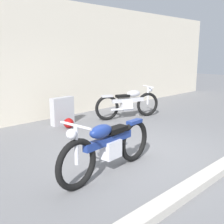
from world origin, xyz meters
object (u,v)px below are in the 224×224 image
motorcycle_blue (108,146)px  stone_marker (62,111)px  motorcycle_silver (129,103)px  helmet (69,123)px

motorcycle_blue → stone_marker: bearing=-117.7°
stone_marker → motorcycle_silver: size_ratio=0.38×
helmet → motorcycle_blue: size_ratio=0.12×
stone_marker → motorcycle_silver: (1.81, -0.76, 0.08)m
helmet → motorcycle_silver: 1.98m
helmet → motorcycle_silver: (1.93, -0.32, 0.32)m
stone_marker → helmet: bearing=-105.0°
helmet → motorcycle_silver: size_ratio=0.13×
stone_marker → motorcycle_blue: motorcycle_blue is taller
stone_marker → motorcycle_silver: 1.97m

